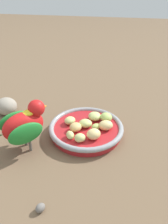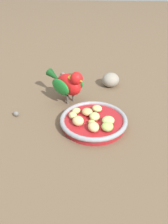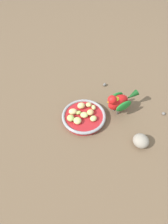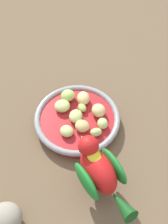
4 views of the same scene
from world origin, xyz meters
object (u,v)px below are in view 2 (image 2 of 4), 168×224
(apple_piece_4, at_px, (106,127))
(parrot, at_px, (67,83))
(rock_large, at_px, (110,80))
(pebble_1, at_px, (62,74))
(feeding_bowl, at_px, (93,121))
(apple_piece_3, at_px, (92,127))
(apple_piece_2, at_px, (93,116))
(pebble_0, at_px, (15,114))
(apple_piece_5, at_px, (72,115))
(apple_piece_6, at_px, (107,120))
(apple_piece_1, at_px, (77,121))
(apple_piece_9, at_px, (91,122))
(apple_piece_7, at_px, (98,109))
(apple_piece_8, at_px, (75,111))
(apple_piece_0, at_px, (86,112))

(apple_piece_4, bearing_deg, parrot, 34.70)
(rock_large, xyz_separation_m, pebble_1, (0.08, 0.19, -0.02))
(feeding_bowl, height_order, apple_piece_3, apple_piece_3)
(apple_piece_2, xyz_separation_m, pebble_0, (0.03, 0.24, -0.02))
(apple_piece_5, bearing_deg, apple_piece_6, -101.03)
(feeding_bowl, height_order, pebble_1, feeding_bowl)
(apple_piece_1, relative_size, apple_piece_6, 0.96)
(parrot, distance_m, pebble_0, 0.19)
(apple_piece_5, bearing_deg, apple_piece_9, -116.80)
(apple_piece_5, distance_m, apple_piece_7, 0.08)
(apple_piece_6, distance_m, pebble_0, 0.29)
(apple_piece_5, bearing_deg, pebble_0, 79.43)
(apple_piece_4, height_order, apple_piece_8, apple_piece_4)
(apple_piece_8, bearing_deg, apple_piece_4, -130.32)
(parrot, bearing_deg, apple_piece_1, -32.18)
(apple_piece_7, distance_m, apple_piece_8, 0.07)
(apple_piece_1, bearing_deg, pebble_0, 71.41)
(apple_piece_7, relative_size, pebble_1, 1.90)
(apple_piece_6, relative_size, pebble_1, 2.23)
(apple_piece_3, distance_m, pebble_1, 0.41)
(apple_piece_9, height_order, pebble_0, apple_piece_9)
(apple_piece_1, distance_m, apple_piece_2, 0.05)
(apple_piece_2, bearing_deg, apple_piece_9, 166.88)
(apple_piece_8, bearing_deg, pebble_0, 87.59)
(feeding_bowl, bearing_deg, apple_piece_1, 123.97)
(apple_piece_1, height_order, pebble_0, apple_piece_1)
(apple_piece_3, bearing_deg, apple_piece_4, -84.97)
(apple_piece_3, bearing_deg, apple_piece_7, -7.47)
(apple_piece_1, relative_size, apple_piece_9, 1.42)
(rock_large, bearing_deg, pebble_0, 126.33)
(parrot, bearing_deg, apple_piece_8, -29.12)
(apple_piece_4, bearing_deg, apple_piece_3, 95.03)
(apple_piece_8, xyz_separation_m, apple_piece_9, (-0.05, -0.05, -0.00))
(apple_piece_4, xyz_separation_m, apple_piece_9, (0.02, 0.04, -0.00))
(apple_piece_5, bearing_deg, apple_piece_3, -131.75)
(pebble_0, bearing_deg, apple_piece_3, -110.09)
(feeding_bowl, xyz_separation_m, apple_piece_7, (0.05, -0.01, 0.02))
(apple_piece_4, bearing_deg, feeding_bowl, 38.81)
(apple_piece_2, distance_m, apple_piece_6, 0.04)
(apple_piece_0, height_order, apple_piece_1, apple_piece_1)
(feeding_bowl, bearing_deg, pebble_1, 21.60)
(feeding_bowl, distance_m, apple_piece_1, 0.05)
(apple_piece_1, distance_m, rock_large, 0.30)
(apple_piece_2, height_order, rock_large, rock_large)
(apple_piece_6, bearing_deg, pebble_0, 79.27)
(apple_piece_9, distance_m, rock_large, 0.28)
(parrot, xyz_separation_m, rock_large, (0.12, -0.14, -0.04))
(apple_piece_4, height_order, apple_piece_9, apple_piece_4)
(apple_piece_3, xyz_separation_m, apple_piece_7, (0.10, -0.01, -0.00))
(feeding_bowl, xyz_separation_m, pebble_1, (0.34, 0.13, -0.01))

